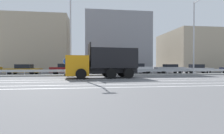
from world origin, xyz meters
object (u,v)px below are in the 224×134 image
object	(u,v)px
parked_car_3	(66,69)
dump_truck	(93,66)
parked_car_5	(138,69)
median_road_sign	(66,66)
parked_car_7	(197,69)
street_lamp_2	(194,35)
parked_car_6	(170,69)
parked_car_4	(103,69)
street_lamp_1	(71,30)
parked_car_2	(24,69)

from	to	relation	value
parked_car_3	dump_truck	bearing A→B (deg)	27.05
parked_car_3	parked_car_5	world-z (taller)	parked_car_5
median_road_sign	parked_car_7	distance (m)	20.46
median_road_sign	street_lamp_2	distance (m)	17.16
parked_car_6	parked_car_7	distance (m)	4.97
parked_car_6	parked_car_7	size ratio (longest dim) A/B	0.94
parked_car_3	parked_car_6	distance (m)	15.67
parked_car_7	parked_car_6	bearing A→B (deg)	-79.24
median_road_sign	parked_car_6	size ratio (longest dim) A/B	0.51
parked_car_4	parked_car_7	size ratio (longest dim) A/B	0.98
dump_truck	parked_car_7	xyz separation A→B (m)	(16.81, 7.85, -0.54)
street_lamp_1	median_road_sign	bearing A→B (deg)	164.61
dump_truck	parked_car_4	world-z (taller)	dump_truck
parked_car_5	parked_car_6	size ratio (longest dim) A/B	0.98
parked_car_3	parked_car_4	distance (m)	5.37
parked_car_7	street_lamp_2	bearing A→B (deg)	-32.70
parked_car_3	parked_car_4	size ratio (longest dim) A/B	0.97
street_lamp_2	parked_car_4	size ratio (longest dim) A/B	2.15
street_lamp_1	parked_car_7	size ratio (longest dim) A/B	2.19
parked_car_2	street_lamp_1	bearing A→B (deg)	-119.35
parked_car_5	parked_car_7	size ratio (longest dim) A/B	0.92
street_lamp_2	parked_car_2	bearing A→B (deg)	169.03
parked_car_3	parked_car_5	bearing A→B (deg)	90.15
parked_car_7	street_lamp_1	bearing A→B (deg)	-72.91
median_road_sign	street_lamp_2	xyz separation A→B (m)	(16.66, -0.20, 4.12)
parked_car_4	parked_car_5	bearing A→B (deg)	-87.56
parked_car_3	street_lamp_2	bearing A→B (deg)	76.91
dump_truck	street_lamp_1	distance (m)	6.17
parked_car_4	parked_car_2	bearing A→B (deg)	91.01
parked_car_4	parked_car_7	xyz separation A→B (m)	(15.24, 0.27, -0.03)
median_road_sign	parked_car_4	distance (m)	6.22
street_lamp_1	parked_car_3	bearing A→B (deg)	104.87
street_lamp_2	parked_car_7	bearing A→B (deg)	52.82
street_lamp_2	dump_truck	bearing A→B (deg)	-165.71
parked_car_3	parked_car_4	world-z (taller)	parked_car_3
parked_car_3	parked_car_7	bearing A→B (deg)	91.23
dump_truck	parked_car_5	xyz separation A→B (m)	(6.90, 7.56, -0.47)
parked_car_2	parked_car_3	world-z (taller)	parked_car_3
parked_car_4	parked_car_5	distance (m)	5.33
parked_car_4	parked_car_7	distance (m)	15.24
street_lamp_1	parked_car_3	distance (m)	6.46
parked_car_5	dump_truck	bearing A→B (deg)	-45.22
parked_car_3	parked_car_7	size ratio (longest dim) A/B	0.95
parked_car_6	parked_car_7	xyz separation A→B (m)	(4.94, 0.54, -0.03)
street_lamp_2	parked_car_7	world-z (taller)	street_lamp_2
parked_car_5	parked_car_6	xyz separation A→B (m)	(4.97, -0.25, -0.04)
parked_car_5	parked_car_7	distance (m)	9.91
parked_car_6	median_road_sign	bearing A→B (deg)	103.91
median_road_sign	parked_car_5	xyz separation A→B (m)	(10.11, 3.93, -0.43)
median_road_sign	parked_car_5	world-z (taller)	median_road_sign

